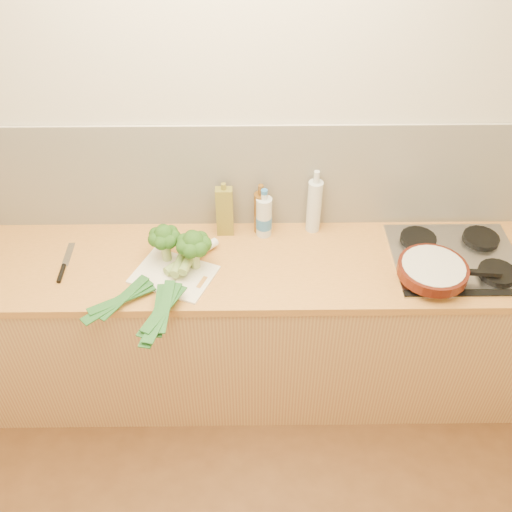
{
  "coord_description": "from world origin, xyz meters",
  "views": [
    {
      "loc": [
        0.07,
        -0.76,
        2.67
      ],
      "look_at": [
        0.09,
        1.1,
        1.02
      ],
      "focal_mm": 40.0,
      "sensor_mm": 36.0,
      "label": 1
    }
  ],
  "objects_px": {
    "gas_hob": "(456,258)",
    "chopping_board": "(174,275)",
    "chefs_knife": "(63,269)",
    "skillet": "(433,270)"
  },
  "relations": [
    {
      "from": "skillet",
      "to": "chefs_knife",
      "type": "bearing_deg",
      "value": -177.43
    },
    {
      "from": "chefs_knife",
      "to": "skillet",
      "type": "height_order",
      "value": "skillet"
    },
    {
      "from": "chopping_board",
      "to": "skillet",
      "type": "height_order",
      "value": "skillet"
    },
    {
      "from": "chefs_knife",
      "to": "skillet",
      "type": "bearing_deg",
      "value": -4.1
    },
    {
      "from": "chefs_knife",
      "to": "skillet",
      "type": "relative_size",
      "value": 0.62
    },
    {
      "from": "gas_hob",
      "to": "chopping_board",
      "type": "height_order",
      "value": "gas_hob"
    },
    {
      "from": "chefs_knife",
      "to": "chopping_board",
      "type": "bearing_deg",
      "value": -5.9
    },
    {
      "from": "gas_hob",
      "to": "skillet",
      "type": "relative_size",
      "value": 1.29
    },
    {
      "from": "skillet",
      "to": "gas_hob",
      "type": "bearing_deg",
      "value": 47.4
    },
    {
      "from": "gas_hob",
      "to": "chefs_knife",
      "type": "relative_size",
      "value": 2.09
    }
  ]
}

